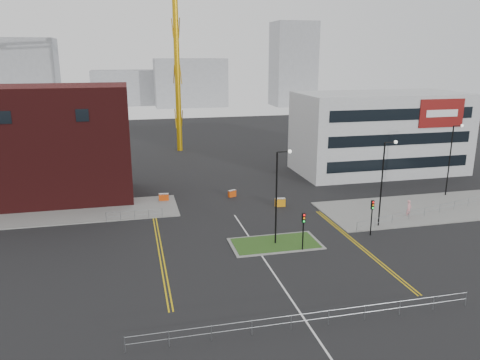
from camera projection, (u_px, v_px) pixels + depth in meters
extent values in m
plane|color=black|center=(282.00, 285.00, 36.86)|extent=(200.00, 200.00, 0.00)
cube|color=slate|center=(53.00, 214.00, 53.05)|extent=(28.00, 8.00, 0.12)
cube|color=slate|center=(423.00, 208.00, 54.88)|extent=(24.00, 10.00, 0.12)
cube|color=slate|center=(275.00, 244.00, 44.80)|extent=(8.60, 4.60, 0.08)
cube|color=#234316|center=(275.00, 243.00, 44.80)|extent=(8.00, 4.00, 0.12)
cube|color=#3F0F10|center=(54.00, 144.00, 56.87)|extent=(18.00, 10.00, 14.00)
cube|color=black|center=(4.00, 117.00, 50.22)|extent=(1.40, 0.10, 1.40)
cube|color=black|center=(82.00, 115.00, 51.99)|extent=(1.40, 0.10, 1.40)
cube|color=silver|center=(379.00, 133.00, 71.11)|extent=(25.00, 12.00, 12.00)
cube|color=black|center=(399.00, 164.00, 66.38)|extent=(22.00, 0.10, 1.60)
cube|color=black|center=(401.00, 139.00, 65.46)|extent=(22.00, 0.10, 1.60)
cube|color=black|center=(403.00, 114.00, 64.54)|extent=(22.00, 0.10, 1.60)
cube|color=maroon|center=(442.00, 113.00, 65.82)|extent=(7.00, 0.15, 4.00)
cube|color=white|center=(442.00, 113.00, 65.72)|extent=(5.00, 0.05, 1.00)
cylinder|color=#C5900B|center=(177.00, 56.00, 83.54)|extent=(1.00, 1.00, 34.49)
cylinder|color=black|center=(276.00, 199.00, 43.63)|extent=(0.16, 0.16, 9.00)
cylinder|color=black|center=(284.00, 152.00, 42.59)|extent=(1.20, 0.10, 0.10)
sphere|color=silver|center=(290.00, 151.00, 42.72)|extent=(0.36, 0.36, 0.36)
cylinder|color=black|center=(381.00, 185.00, 48.18)|extent=(0.16, 0.16, 9.00)
cylinder|color=black|center=(390.00, 142.00, 47.13)|extent=(1.20, 0.10, 0.10)
sphere|color=silver|center=(396.00, 142.00, 47.26)|extent=(0.36, 0.36, 0.36)
cylinder|color=black|center=(449.00, 162.00, 58.80)|extent=(0.16, 0.16, 9.00)
cylinder|color=black|center=(458.00, 126.00, 57.76)|extent=(1.20, 0.10, 0.10)
sphere|color=silver|center=(462.00, 126.00, 57.89)|extent=(0.36, 0.36, 0.36)
cylinder|color=black|center=(303.00, 235.00, 42.99)|extent=(0.12, 0.12, 3.00)
cube|color=black|center=(304.00, 218.00, 42.54)|extent=(0.28, 0.22, 0.90)
sphere|color=red|center=(304.00, 215.00, 42.34)|extent=(0.18, 0.18, 0.18)
sphere|color=orange|center=(304.00, 218.00, 42.42)|extent=(0.18, 0.18, 0.18)
sphere|color=#0CCC33|center=(304.00, 221.00, 42.50)|extent=(0.18, 0.18, 0.18)
cylinder|color=black|center=(371.00, 221.00, 46.64)|extent=(0.12, 0.12, 3.00)
cube|color=black|center=(373.00, 205.00, 46.20)|extent=(0.28, 0.22, 0.90)
sphere|color=red|center=(373.00, 202.00, 46.00)|extent=(0.18, 0.18, 0.18)
sphere|color=orange|center=(373.00, 205.00, 46.07)|extent=(0.18, 0.18, 0.18)
sphere|color=#0CCC33|center=(373.00, 208.00, 46.15)|extent=(0.18, 0.18, 0.18)
cylinder|color=gray|center=(310.00, 313.00, 30.95)|extent=(24.00, 0.04, 0.04)
cylinder|color=gray|center=(310.00, 320.00, 31.08)|extent=(24.00, 0.04, 0.04)
cylinder|color=gray|center=(125.00, 345.00, 28.41)|extent=(0.05, 0.05, 1.10)
cylinder|color=gray|center=(466.00, 299.00, 33.74)|extent=(0.05, 0.05, 1.10)
cylinder|color=gray|center=(134.00, 211.00, 51.04)|extent=(6.00, 0.04, 0.04)
cylinder|color=gray|center=(135.00, 215.00, 51.17)|extent=(6.00, 0.04, 0.04)
cylinder|color=gray|center=(106.00, 217.00, 50.50)|extent=(0.05, 0.05, 1.10)
cylinder|color=gray|center=(162.00, 213.00, 51.84)|extent=(0.05, 0.05, 1.10)
cylinder|color=gray|center=(425.00, 208.00, 51.94)|extent=(19.01, 5.04, 0.04)
cylinder|color=gray|center=(425.00, 212.00, 52.07)|extent=(19.01, 5.04, 0.04)
cylinder|color=gray|center=(357.00, 227.00, 47.61)|extent=(0.05, 0.05, 1.10)
cube|color=silver|center=(274.00, 274.00, 38.73)|extent=(0.15, 30.00, 0.01)
cube|color=gold|center=(158.00, 246.00, 44.24)|extent=(0.12, 24.00, 0.01)
cube|color=gold|center=(161.00, 246.00, 44.31)|extent=(0.12, 24.00, 0.01)
cube|color=gold|center=(357.00, 245.00, 44.60)|extent=(0.12, 20.00, 0.01)
cube|color=gold|center=(360.00, 245.00, 44.67)|extent=(0.12, 20.00, 0.01)
cube|color=gray|center=(26.00, 77.00, 137.77)|extent=(18.00, 12.00, 22.00)
cube|color=gray|center=(190.00, 83.00, 159.06)|extent=(24.00, 12.00, 16.00)
cube|color=gray|center=(293.00, 64.00, 160.57)|extent=(14.00, 12.00, 28.00)
cube|color=gray|center=(136.00, 87.00, 164.98)|extent=(30.00, 12.00, 12.00)
imported|color=pink|center=(409.00, 209.00, 51.93)|extent=(0.86, 0.76, 1.98)
cube|color=#C63F0B|center=(164.00, 197.00, 57.63)|extent=(1.23, 0.57, 0.99)
cube|color=silver|center=(164.00, 194.00, 57.51)|extent=(1.23, 0.57, 0.12)
cube|color=#D4460B|center=(232.00, 193.00, 59.44)|extent=(1.10, 0.72, 0.87)
cube|color=silver|center=(232.00, 191.00, 59.34)|extent=(1.10, 0.72, 0.10)
cube|color=orange|center=(280.00, 202.00, 55.67)|extent=(1.26, 0.51, 1.02)
cube|color=silver|center=(280.00, 199.00, 55.55)|extent=(1.26, 0.51, 0.12)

